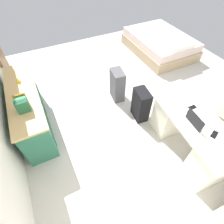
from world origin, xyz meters
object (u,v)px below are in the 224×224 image
Objects in this scene: cell_phone_near_laptop at (214,134)px; figurine_small at (18,80)px; credenza at (30,109)px; suitcase_black at (141,105)px; computer_mouse at (187,110)px; suitcase_spare_grey at (117,85)px; cell_phone_by_mouse at (192,107)px; laptop at (197,122)px; desk at (191,136)px; bed at (160,44)px.

figurine_small reaches higher than cell_phone_near_laptop.
figurine_small is at bearing 0.29° from credenza.
suitcase_black is (-0.72, -1.87, -0.07)m from credenza.
computer_mouse is (-1.42, -2.18, 0.35)m from credenza.
credenza is at bearing 96.73° from suitcase_spare_grey.
suitcase_spare_grey is (-0.03, -1.73, -0.06)m from credenza.
laptop is at bearing 148.63° from cell_phone_by_mouse.
computer_mouse is 0.91× the size of figurine_small.
figurine_small is (0.30, 0.00, 0.44)m from credenza.
suitcase_spare_grey is 6.08× the size of figurine_small.
desk is 2.75m from credenza.
suitcase_spare_grey is at bearing 120.93° from bed.
desk reaches higher than suitcase_spare_grey.
bed is 19.07× the size of computer_mouse.
suitcase_black is 1.32m from cell_phone_near_laptop.
credenza reaches higher than bed.
suitcase_black is (0.96, 0.31, -0.06)m from desk.
credenza is at bearing 27.59° from cell_phone_near_laptop.
cell_phone_by_mouse is (0.01, -0.11, -0.01)m from computer_mouse.
laptop reaches higher than bed.
credenza is 2.71m from cell_phone_by_mouse.
desk is 11.01× the size of cell_phone_near_laptop.
suitcase_spare_grey is at bearing 23.54° from computer_mouse.
suitcase_black is at bearing 29.08° from computer_mouse.
computer_mouse is (-0.71, -0.31, 0.42)m from suitcase_black.
desk is 0.79× the size of bed.
credenza reaches higher than suitcase_spare_grey.
suitcase_spare_grey reaches higher than suitcase_black.
cell_phone_by_mouse reaches higher than bed.
computer_mouse reaches higher than suitcase_black.
credenza is at bearing 107.19° from bed.
figurine_small is (1.02, 1.87, 0.52)m from suitcase_black.
laptop is 3.30× the size of computer_mouse.
figurine_small is at bearing 68.42° from suitcase_black.
suitcase_black is at bearing -5.83° from cell_phone_near_laptop.
figurine_small is at bearing 102.80° from bed.
suitcase_spare_grey is at bearing -7.12° from cell_phone_near_laptop.
computer_mouse is (-2.56, 1.51, 0.50)m from bed.
laptop reaches higher than computer_mouse.
cell_phone_by_mouse is at bearing -33.84° from laptop.
desk is at bearing -127.67° from credenza.
credenza reaches higher than computer_mouse.
laptop is (-2.82, 1.58, 0.53)m from bed.
cell_phone_by_mouse reaches higher than suitcase_black.
credenza is 2.72m from laptop.
laptop is at bearing 150.80° from bed.
suitcase_black is at bearing 135.62° from bed.
credenza reaches higher than desk.
figurine_small is (1.98, 2.11, 0.06)m from laptop.
figurine_small is at bearing 55.49° from cell_phone_by_mouse.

